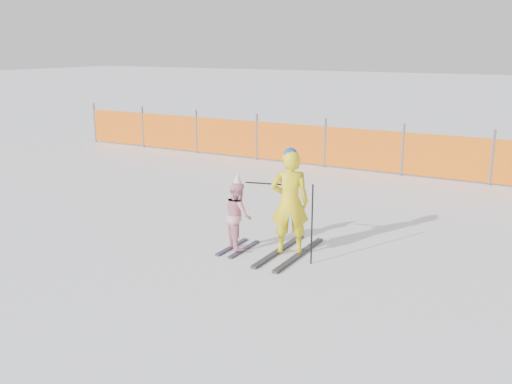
% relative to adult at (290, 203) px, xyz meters
% --- Properties ---
extents(ground, '(120.00, 120.00, 0.00)m').
position_rel_adult_xyz_m(ground, '(-0.36, -0.87, -0.80)').
color(ground, white).
rests_on(ground, ground).
extents(adult, '(0.67, 1.58, 1.62)m').
position_rel_adult_xyz_m(adult, '(0.00, 0.00, 0.00)').
color(adult, black).
rests_on(adult, ground).
extents(child, '(0.63, 0.85, 1.21)m').
position_rel_adult_xyz_m(child, '(-0.78, -0.20, -0.25)').
color(child, black).
rests_on(child, ground).
extents(ski_poles, '(1.12, 0.19, 1.18)m').
position_rel_adult_xyz_m(ski_poles, '(0.18, -0.17, -0.06)').
color(ski_poles, black).
rests_on(ski_poles, ground).
extents(safety_fence, '(16.67, 0.06, 1.25)m').
position_rel_adult_xyz_m(safety_fence, '(-1.73, 6.12, -0.24)').
color(safety_fence, '#595960').
rests_on(safety_fence, ground).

